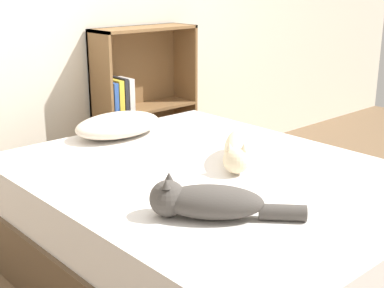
# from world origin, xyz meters

# --- Properties ---
(ground_plane) EXTENTS (8.00, 8.00, 0.00)m
(ground_plane) POSITION_xyz_m (0.00, 0.00, 0.00)
(ground_plane) COLOR brown
(wall_back) EXTENTS (8.00, 0.06, 2.50)m
(wall_back) POSITION_xyz_m (0.00, 1.41, 1.25)
(wall_back) COLOR silver
(wall_back) RESTS_ON ground_plane
(bed) EXTENTS (1.56, 1.98, 0.55)m
(bed) POSITION_xyz_m (0.00, 0.00, 0.27)
(bed) COLOR brown
(bed) RESTS_ON ground_plane
(pillow) EXTENTS (0.53, 0.34, 0.13)m
(pillow) POSITION_xyz_m (0.01, 0.79, 0.62)
(pillow) COLOR beige
(pillow) RESTS_ON bed
(cat_light) EXTENTS (0.53, 0.45, 0.15)m
(cat_light) POSITION_xyz_m (0.18, 0.00, 0.63)
(cat_light) COLOR beige
(cat_light) RESTS_ON bed
(cat_dark) EXTENTS (0.46, 0.48, 0.16)m
(cat_dark) POSITION_xyz_m (-0.38, -0.34, 0.62)
(cat_dark) COLOR #47423D
(cat_dark) RESTS_ON bed
(bookshelf) EXTENTS (0.74, 0.26, 1.11)m
(bookshelf) POSITION_xyz_m (0.53, 1.28, 0.57)
(bookshelf) COLOR brown
(bookshelf) RESTS_ON ground_plane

